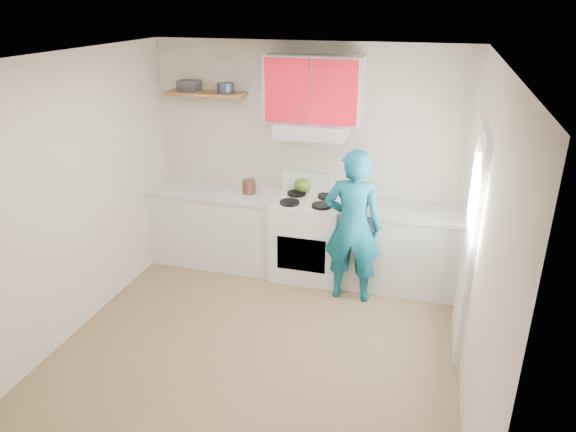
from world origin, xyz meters
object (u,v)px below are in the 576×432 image
(tin, at_px, (225,88))
(crock, at_px, (249,187))
(kettle, at_px, (303,185))
(person, at_px, (353,227))
(stove, at_px, (308,238))

(tin, relative_size, crock, 1.00)
(kettle, bearing_deg, person, -65.52)
(stove, bearing_deg, crock, 176.41)
(kettle, xyz_separation_m, crock, (-0.59, -0.20, -0.02))
(crock, height_order, person, person)
(stove, height_order, crock, crock)
(tin, xyz_separation_m, person, (1.57, -0.54, -1.26))
(stove, height_order, person, person)
(stove, height_order, kettle, kettle)
(kettle, relative_size, person, 0.12)
(stove, relative_size, kettle, 4.46)
(person, bearing_deg, stove, -35.18)
(stove, relative_size, tin, 5.04)
(stove, xyz_separation_m, tin, (-1.01, 0.16, 1.63))
(tin, distance_m, crock, 1.14)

